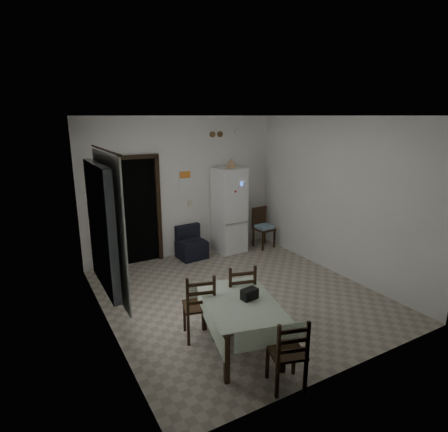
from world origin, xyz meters
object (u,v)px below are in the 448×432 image
Objects in this scene: fridge at (229,210)px; dining_table at (240,325)px; dining_chair_far_right at (239,294)px; navy_seat at (192,243)px; dining_chair_near_head at (287,351)px; corner_chair at (264,228)px; dining_chair_far_left at (199,305)px.

fridge is 1.42× the size of dining_table.
fridge is 3.07m from dining_chair_far_right.
navy_seat is 0.72× the size of dining_chair_far_right.
dining_chair_far_right is at bearing -81.89° from dining_chair_near_head.
dining_chair_near_head is at bearing -127.19° from corner_chair.
dining_chair_far_right is 1.36m from dining_chair_near_head.
fridge reaches higher than dining_chair_near_head.
dining_table is (-0.80, -3.21, 0.00)m from navy_seat.
dining_chair_far_left is 1.40m from dining_chair_near_head.
corner_chair is (1.71, -0.19, 0.12)m from navy_seat.
corner_chair is 4.54m from dining_chair_near_head.
fridge is at bearing -111.72° from dining_chair_far_left.
dining_chair_far_left is (-2.83, -2.51, 0.02)m from corner_chair.
dining_chair_far_right reaches higher than corner_chair.
navy_seat is 4.10m from dining_chair_near_head.
dining_chair_far_left reaches higher than dining_table.
navy_seat is 3.31m from dining_table.
dining_table is at bearing -66.65° from dining_chair_near_head.
navy_seat is 0.78× the size of dining_chair_near_head.
dining_chair_far_left reaches higher than navy_seat.
dining_table is 0.62m from dining_chair_far_right.
navy_seat is at bearing -84.88° from dining_chair_far_right.
fridge reaches higher than corner_chair.
dining_chair_near_head is (-0.71, -4.03, 0.10)m from navy_seat.
dining_chair_near_head is at bearing 122.55° from dining_chair_far_left.
corner_chair is 0.69× the size of dining_table.
fridge is 3.68m from dining_table.
navy_seat is at bearing -82.71° from dining_chair_near_head.
dining_chair_far_right reaches higher than dining_chair_near_head.
dining_chair_far_left reaches higher than corner_chair.
dining_chair_far_right reaches higher than dining_table.
fridge is at bearing 161.42° from corner_chair.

